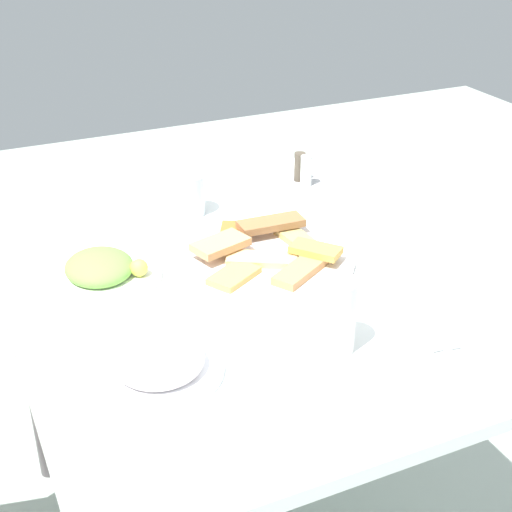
{
  "coord_description": "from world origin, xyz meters",
  "views": [
    {
      "loc": [
        -1.1,
        0.48,
        1.42
      ],
      "look_at": [
        0.01,
        -0.03,
        0.76
      ],
      "focal_mm": 52.71,
      "sensor_mm": 36.0,
      "label": 1
    }
  ],
  "objects": [
    {
      "name": "salad_plate_greens",
      "position": [
        -0.21,
        0.23,
        0.75
      ],
      "size": [
        0.19,
        0.19,
        0.06
      ],
      "color": "white",
      "rests_on": "dining_table"
    },
    {
      "name": "pide_platter",
      "position": [
        0.04,
        -0.07,
        0.75
      ],
      "size": [
        0.32,
        0.32,
        0.04
      ],
      "color": "white",
      "rests_on": "dining_table"
    },
    {
      "name": "drinking_glass",
      "position": [
        0.31,
        -0.0,
        0.78
      ],
      "size": [
        0.08,
        0.08,
        0.09
      ],
      "primitive_type": "cylinder",
      "color": "silver",
      "rests_on": "dining_table"
    },
    {
      "name": "fork",
      "position": [
        -0.26,
        -0.22,
        0.74
      ],
      "size": [
        0.19,
        0.05,
        0.0
      ],
      "primitive_type": "cube",
      "rotation": [
        0.0,
        0.0,
        -0.16
      ],
      "color": "silver",
      "rests_on": "paper_napkin"
    },
    {
      "name": "paper_napkin",
      "position": [
        -0.26,
        -0.2,
        0.73
      ],
      "size": [
        0.15,
        0.15,
        0.0
      ],
      "primitive_type": "cube",
      "rotation": [
        0.0,
        0.0,
        0.04
      ],
      "color": "white",
      "rests_on": "dining_table"
    },
    {
      "name": "dining_table",
      "position": [
        0.0,
        0.0,
        0.65
      ],
      "size": [
        1.02,
        0.84,
        0.73
      ],
      "color": "white",
      "rests_on": "ground_plane"
    },
    {
      "name": "spoon",
      "position": [
        -0.26,
        -0.19,
        0.74
      ],
      "size": [
        0.17,
        0.04,
        0.0
      ],
      "primitive_type": "cube",
      "rotation": [
        0.0,
        0.0,
        -0.11
      ],
      "color": "silver",
      "rests_on": "paper_napkin"
    },
    {
      "name": "soda_can",
      "position": [
        -0.26,
        -0.03,
        0.79
      ],
      "size": [
        0.09,
        0.09,
        0.12
      ],
      "primitive_type": "cylinder",
      "rotation": [
        0.0,
        0.0,
        5.54
      ],
      "color": "silver",
      "rests_on": "dining_table"
    },
    {
      "name": "condiment_caddy",
      "position": [
        0.33,
        -0.29,
        0.76
      ],
      "size": [
        0.09,
        0.09,
        0.08
      ],
      "color": "#B2B2B7",
      "rests_on": "dining_table"
    },
    {
      "name": "salad_plate_rice",
      "position": [
        0.1,
        0.24,
        0.75
      ],
      "size": [
        0.23,
        0.23,
        0.05
      ],
      "color": "white",
      "rests_on": "dining_table"
    }
  ]
}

